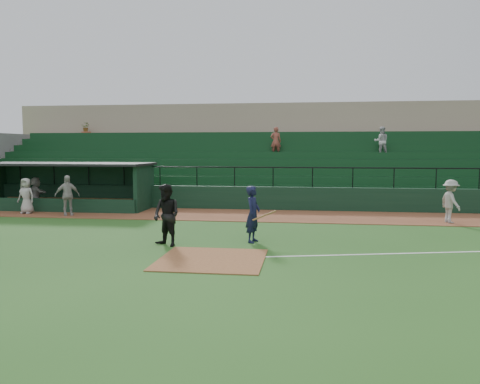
# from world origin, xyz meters

# --- Properties ---
(ground) EXTENTS (90.00, 90.00, 0.00)m
(ground) POSITION_xyz_m (0.00, 0.00, 0.00)
(ground) COLOR #234F19
(ground) RESTS_ON ground
(warning_track) EXTENTS (40.00, 4.00, 0.03)m
(warning_track) POSITION_xyz_m (0.00, 8.00, 0.01)
(warning_track) COLOR brown
(warning_track) RESTS_ON ground
(home_plate_dirt) EXTENTS (3.00, 3.00, 0.03)m
(home_plate_dirt) POSITION_xyz_m (0.00, -1.00, 0.01)
(home_plate_dirt) COLOR brown
(home_plate_dirt) RESTS_ON ground
(foul_line) EXTENTS (17.49, 4.44, 0.01)m
(foul_line) POSITION_xyz_m (8.00, 1.20, 0.01)
(foul_line) COLOR white
(foul_line) RESTS_ON ground
(stadium_structure) EXTENTS (38.00, 13.08, 6.40)m
(stadium_structure) POSITION_xyz_m (0.00, 16.46, 2.30)
(stadium_structure) COLOR black
(stadium_structure) RESTS_ON ground
(dugout) EXTENTS (8.90, 3.20, 2.42)m
(dugout) POSITION_xyz_m (-9.75, 9.56, 1.33)
(dugout) COLOR black
(dugout) RESTS_ON ground
(batter_at_plate) EXTENTS (1.10, 0.79, 1.92)m
(batter_at_plate) POSITION_xyz_m (0.90, 1.73, 0.96)
(batter_at_plate) COLOR black
(batter_at_plate) RESTS_ON ground
(umpire) EXTENTS (1.24, 1.16, 2.03)m
(umpire) POSITION_xyz_m (-1.82, 0.72, 1.01)
(umpire) COLOR black
(umpire) RESTS_ON ground
(runner) EXTENTS (0.98, 1.33, 1.83)m
(runner) POSITION_xyz_m (8.74, 6.85, 0.95)
(runner) COLOR #9A9690
(runner) RESTS_ON warning_track
(dugout_player_a) EXTENTS (1.17, 1.01, 1.89)m
(dugout_player_a) POSITION_xyz_m (-8.43, 6.73, 0.97)
(dugout_player_a) COLOR #A9A49E
(dugout_player_a) RESTS_ON warning_track
(dugout_player_b) EXTENTS (0.89, 0.62, 1.72)m
(dugout_player_b) POSITION_xyz_m (-10.73, 7.08, 0.89)
(dugout_player_b) COLOR #ABA6A0
(dugout_player_b) RESTS_ON warning_track
(dugout_player_c) EXTENTS (1.51, 1.33, 1.66)m
(dugout_player_c) POSITION_xyz_m (-11.25, 8.81, 0.86)
(dugout_player_c) COLOR gray
(dugout_player_c) RESTS_ON warning_track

